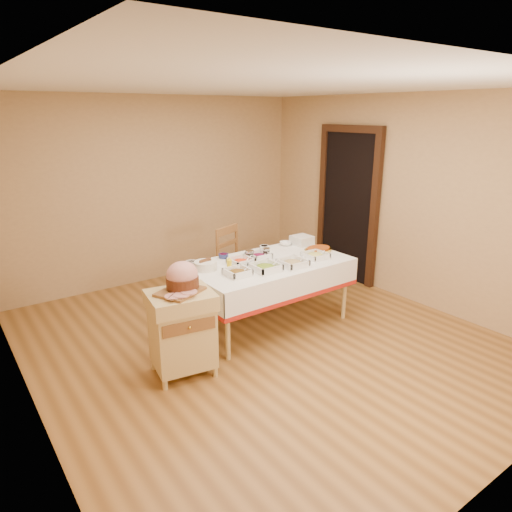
{
  "coord_description": "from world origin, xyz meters",
  "views": [
    {
      "loc": [
        -2.67,
        -3.56,
        2.37
      ],
      "look_at": [
        0.06,
        0.2,
        0.9
      ],
      "focal_mm": 32.0,
      "sensor_mm": 36.0,
      "label": 1
    }
  ],
  "objects_px": {
    "preserve_jar_right": "(266,253)",
    "brass_platter": "(318,250)",
    "plate_stack": "(302,240)",
    "preserve_jar_left": "(250,256)",
    "dining_table": "(268,275)",
    "mustard_bottle": "(229,265)",
    "butcher_cart": "(182,328)",
    "ham_on_board": "(182,279)",
    "dining_chair": "(237,266)",
    "bread_basket": "(205,265)"
  },
  "relations": [
    {
      "from": "preserve_jar_right",
      "to": "brass_platter",
      "type": "height_order",
      "value": "preserve_jar_right"
    },
    {
      "from": "plate_stack",
      "to": "preserve_jar_left",
      "type": "bearing_deg",
      "value": -170.7
    },
    {
      "from": "dining_table",
      "to": "mustard_bottle",
      "type": "height_order",
      "value": "mustard_bottle"
    },
    {
      "from": "dining_table",
      "to": "preserve_jar_left",
      "type": "height_order",
      "value": "preserve_jar_left"
    },
    {
      "from": "preserve_jar_left",
      "to": "brass_platter",
      "type": "relative_size",
      "value": 0.32
    },
    {
      "from": "butcher_cart",
      "to": "ham_on_board",
      "type": "height_order",
      "value": "ham_on_board"
    },
    {
      "from": "brass_platter",
      "to": "dining_chair",
      "type": "bearing_deg",
      "value": 135.52
    },
    {
      "from": "dining_chair",
      "to": "brass_platter",
      "type": "relative_size",
      "value": 2.72
    },
    {
      "from": "dining_table",
      "to": "dining_chair",
      "type": "relative_size",
      "value": 1.8
    },
    {
      "from": "dining_chair",
      "to": "bread_basket",
      "type": "xyz_separation_m",
      "value": [
        -0.72,
        -0.48,
        0.29
      ]
    },
    {
      "from": "dining_table",
      "to": "butcher_cart",
      "type": "distance_m",
      "value": 1.35
    },
    {
      "from": "ham_on_board",
      "to": "preserve_jar_right",
      "type": "relative_size",
      "value": 3.77
    },
    {
      "from": "butcher_cart",
      "to": "dining_chair",
      "type": "bearing_deg",
      "value": 38.6
    },
    {
      "from": "preserve_jar_left",
      "to": "butcher_cart",
      "type": "bearing_deg",
      "value": -155.07
    },
    {
      "from": "bread_basket",
      "to": "plate_stack",
      "type": "relative_size",
      "value": 1.05
    },
    {
      "from": "brass_platter",
      "to": "bread_basket",
      "type": "bearing_deg",
      "value": 171.21
    },
    {
      "from": "preserve_jar_left",
      "to": "preserve_jar_right",
      "type": "height_order",
      "value": "preserve_jar_left"
    },
    {
      "from": "dining_table",
      "to": "preserve_jar_right",
      "type": "relative_size",
      "value": 16.45
    },
    {
      "from": "dining_chair",
      "to": "ham_on_board",
      "type": "distance_m",
      "value": 1.67
    },
    {
      "from": "butcher_cart",
      "to": "ham_on_board",
      "type": "bearing_deg",
      "value": 38.1
    },
    {
      "from": "dining_table",
      "to": "brass_platter",
      "type": "bearing_deg",
      "value": -2.79
    },
    {
      "from": "dining_chair",
      "to": "brass_platter",
      "type": "xyz_separation_m",
      "value": [
        0.71,
        -0.7,
        0.26
      ]
    },
    {
      "from": "dining_chair",
      "to": "mustard_bottle",
      "type": "xyz_separation_m",
      "value": [
        -0.55,
        -0.69,
        0.31
      ]
    },
    {
      "from": "bread_basket",
      "to": "plate_stack",
      "type": "xyz_separation_m",
      "value": [
        1.47,
        0.11,
        0.01
      ]
    },
    {
      "from": "butcher_cart",
      "to": "mustard_bottle",
      "type": "bearing_deg",
      "value": 25.23
    },
    {
      "from": "ham_on_board",
      "to": "dining_chair",
      "type": "bearing_deg",
      "value": 38.61
    },
    {
      "from": "preserve_jar_right",
      "to": "brass_platter",
      "type": "xyz_separation_m",
      "value": [
        0.65,
        -0.18,
        -0.03
      ]
    },
    {
      "from": "dining_chair",
      "to": "butcher_cart",
      "type": "bearing_deg",
      "value": -141.4
    },
    {
      "from": "preserve_jar_right",
      "to": "bread_basket",
      "type": "bearing_deg",
      "value": 176.8
    },
    {
      "from": "dining_chair",
      "to": "mustard_bottle",
      "type": "bearing_deg",
      "value": -128.82
    },
    {
      "from": "preserve_jar_left",
      "to": "plate_stack",
      "type": "xyz_separation_m",
      "value": [
        0.92,
        0.15,
        0.0
      ]
    },
    {
      "from": "preserve_jar_left",
      "to": "plate_stack",
      "type": "height_order",
      "value": "preserve_jar_left"
    },
    {
      "from": "preserve_jar_right",
      "to": "brass_platter",
      "type": "relative_size",
      "value": 0.3
    },
    {
      "from": "dining_table",
      "to": "ham_on_board",
      "type": "height_order",
      "value": "ham_on_board"
    },
    {
      "from": "dining_chair",
      "to": "preserve_jar_left",
      "type": "distance_m",
      "value": 0.62
    },
    {
      "from": "preserve_jar_right",
      "to": "plate_stack",
      "type": "xyz_separation_m",
      "value": [
        0.68,
        0.16,
        0.01
      ]
    },
    {
      "from": "butcher_cart",
      "to": "ham_on_board",
      "type": "distance_m",
      "value": 0.47
    },
    {
      "from": "ham_on_board",
      "to": "dining_table",
      "type": "bearing_deg",
      "value": 15.56
    },
    {
      "from": "preserve_jar_left",
      "to": "mustard_bottle",
      "type": "height_order",
      "value": "mustard_bottle"
    },
    {
      "from": "preserve_jar_left",
      "to": "bread_basket",
      "type": "relative_size",
      "value": 0.49
    },
    {
      "from": "mustard_bottle",
      "to": "preserve_jar_left",
      "type": "bearing_deg",
      "value": 24.34
    },
    {
      "from": "preserve_jar_left",
      "to": "mustard_bottle",
      "type": "relative_size",
      "value": 0.73
    },
    {
      "from": "preserve_jar_right",
      "to": "bread_basket",
      "type": "height_order",
      "value": "preserve_jar_right"
    },
    {
      "from": "plate_stack",
      "to": "brass_platter",
      "type": "height_order",
      "value": "plate_stack"
    },
    {
      "from": "brass_platter",
      "to": "plate_stack",
      "type": "bearing_deg",
      "value": 84.05
    },
    {
      "from": "dining_table",
      "to": "ham_on_board",
      "type": "bearing_deg",
      "value": -164.44
    },
    {
      "from": "brass_platter",
      "to": "mustard_bottle",
      "type": "bearing_deg",
      "value": 179.53
    },
    {
      "from": "mustard_bottle",
      "to": "brass_platter",
      "type": "bearing_deg",
      "value": -0.47
    },
    {
      "from": "butcher_cart",
      "to": "brass_platter",
      "type": "relative_size",
      "value": 2.19
    },
    {
      "from": "mustard_bottle",
      "to": "dining_table",
      "type": "bearing_deg",
      "value": 2.69
    }
  ]
}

